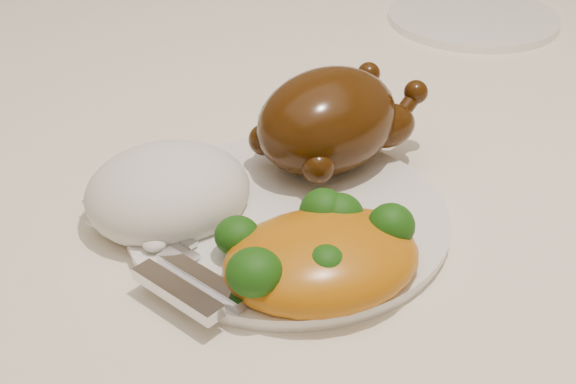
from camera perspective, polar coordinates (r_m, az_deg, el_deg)
name	(u,v)px	position (r m, az deg, el deg)	size (l,w,h in m)	color
dining_table	(283,221)	(0.81, -0.39, -2.10)	(1.60, 0.90, 0.76)	brown
tablecloth	(282,159)	(0.78, -0.41, 2.35)	(1.73, 1.03, 0.18)	white
dinner_plate	(288,219)	(0.63, 0.00, -1.94)	(0.25, 0.25, 0.01)	white
side_plate	(473,18)	(1.05, 13.01, 11.98)	(0.21, 0.21, 0.01)	white
roast_chicken	(331,119)	(0.67, 3.07, 5.19)	(0.18, 0.14, 0.09)	#412006
rice_mound	(168,193)	(0.63, -8.53, -0.04)	(0.13, 0.12, 0.07)	white
mac_and_cheese	(324,252)	(0.56, 2.58, -4.30)	(0.16, 0.13, 0.05)	orange
cutlery	(176,265)	(0.57, -7.98, -5.14)	(0.07, 0.18, 0.01)	silver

